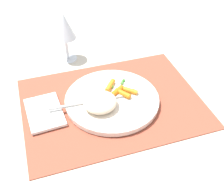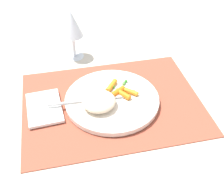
{
  "view_description": "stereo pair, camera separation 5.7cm",
  "coord_description": "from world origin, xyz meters",
  "views": [
    {
      "loc": [
        -0.18,
        -0.57,
        0.55
      ],
      "look_at": [
        0.0,
        0.0,
        0.03
      ],
      "focal_mm": 46.21,
      "sensor_mm": 36.0,
      "label": 1
    },
    {
      "loc": [
        -0.13,
        -0.58,
        0.55
      ],
      "look_at": [
        0.0,
        0.0,
        0.03
      ],
      "focal_mm": 46.21,
      "sensor_mm": 36.0,
      "label": 2
    }
  ],
  "objects": [
    {
      "name": "ground_plane",
      "position": [
        0.0,
        0.0,
        0.0
      ],
      "size": [
        2.4,
        2.4,
        0.0
      ],
      "primitive_type": "plane",
      "color": "beige"
    },
    {
      "name": "pea_scatter",
      "position": [
        0.04,
        0.03,
        0.02
      ],
      "size": [
        0.08,
        0.07,
        0.01
      ],
      "color": "green",
      "rests_on": "plate"
    },
    {
      "name": "rice_mound",
      "position": [
        -0.04,
        -0.02,
        0.04
      ],
      "size": [
        0.09,
        0.09,
        0.03
      ],
      "primitive_type": "ellipsoid",
      "color": "beige",
      "rests_on": "plate"
    },
    {
      "name": "carrot_portion",
      "position": [
        0.03,
        0.02,
        0.03
      ],
      "size": [
        0.09,
        0.09,
        0.02
      ],
      "color": "orange",
      "rests_on": "plate"
    },
    {
      "name": "placemat",
      "position": [
        0.0,
        0.0,
        0.0
      ],
      "size": [
        0.49,
        0.36,
        0.01
      ],
      "primitive_type": "cube",
      "color": "#9E4733",
      "rests_on": "ground_plane"
    },
    {
      "name": "wine_glass",
      "position": [
        -0.07,
        0.26,
        0.12
      ],
      "size": [
        0.07,
        0.07,
        0.17
      ],
      "color": "silver",
      "rests_on": "ground_plane"
    },
    {
      "name": "plate",
      "position": [
        0.0,
        0.0,
        0.01
      ],
      "size": [
        0.26,
        0.26,
        0.01
      ],
      "primitive_type": "cylinder",
      "color": "silver",
      "rests_on": "placemat"
    },
    {
      "name": "fork",
      "position": [
        -0.05,
        0.0,
        0.02
      ],
      "size": [
        0.21,
        0.02,
        0.01
      ],
      "color": "#B9B9B9",
      "rests_on": "plate"
    },
    {
      "name": "napkin",
      "position": [
        -0.19,
        0.01,
        0.01
      ],
      "size": [
        0.1,
        0.14,
        0.01
      ],
      "primitive_type": "cube",
      "rotation": [
        0.0,
        0.0,
        0.06
      ],
      "color": "white",
      "rests_on": "placemat"
    }
  ]
}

